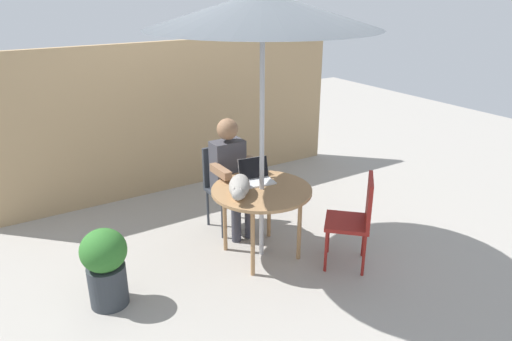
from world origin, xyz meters
name	(u,v)px	position (x,y,z in m)	size (l,w,h in m)	color
ground_plane	(261,254)	(0.00, 0.00, 0.00)	(14.00, 14.00, 0.00)	gray
fence_back	(175,117)	(0.00, 2.01, 0.94)	(4.63, 0.08, 1.87)	tan
patio_table	(262,195)	(0.00, 0.00, 0.64)	(0.95, 0.95, 0.71)	#9E754C
patio_umbrella	(263,10)	(0.00, 0.00, 2.29)	(1.98, 1.98, 2.44)	#B7B7BC
chair_occupied	(224,180)	(0.00, 0.74, 0.53)	(0.40, 0.40, 0.90)	#33383F
chair_empty	(357,215)	(0.64, -0.62, 0.53)	(0.57, 0.57, 0.90)	maroon
person_seated	(231,170)	(0.00, 0.58, 0.70)	(0.48, 0.48, 1.24)	#3F3F47
laptop	(255,175)	(0.05, 0.20, 0.77)	(0.33, 0.29, 0.21)	silver
cat	(239,187)	(-0.25, -0.02, 0.79)	(0.44, 0.55, 0.17)	gray
potted_plant_near_fence	(105,265)	(-1.49, 0.02, 0.37)	(0.37, 0.37, 0.69)	#33383D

